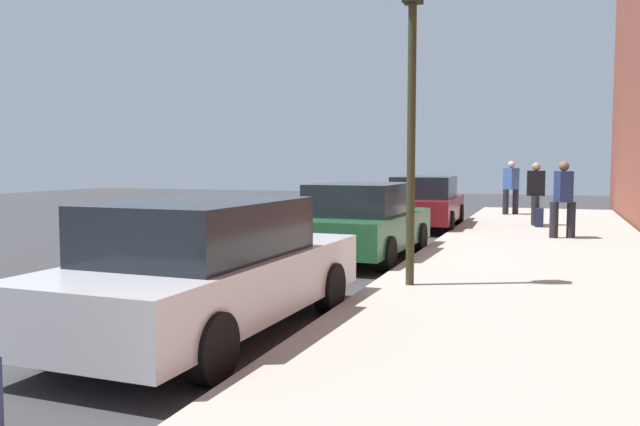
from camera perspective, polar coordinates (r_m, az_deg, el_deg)
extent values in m
plane|color=#333335|center=(13.06, 3.82, -4.04)|extent=(56.00, 56.00, 0.00)
cube|color=#A39E93|center=(12.58, 18.50, -4.25)|extent=(28.00, 4.60, 0.15)
cube|color=gold|center=(14.25, -8.69, -3.35)|extent=(28.00, 0.14, 0.01)
cylinder|color=black|center=(9.17, -9.08, -5.69)|extent=(0.65, 0.24, 0.64)
cylinder|color=black|center=(8.46, 0.84, -6.50)|extent=(0.65, 0.24, 0.64)
cylinder|color=black|center=(6.87, -21.69, -9.40)|extent=(0.65, 0.24, 0.64)
cylinder|color=black|center=(5.89, -9.40, -11.46)|extent=(0.65, 0.24, 0.64)
cube|color=#B7BABF|center=(7.47, -9.23, -5.91)|extent=(4.77, 1.96, 0.64)
cube|color=black|center=(7.18, -10.25, -1.34)|extent=(2.50, 1.68, 0.60)
cylinder|color=black|center=(14.51, 2.13, -1.90)|extent=(0.65, 0.24, 0.64)
cylinder|color=black|center=(14.06, 8.62, -2.16)|extent=(0.65, 0.24, 0.64)
cylinder|color=black|center=(12.08, -1.91, -3.19)|extent=(0.65, 0.24, 0.64)
cylinder|color=black|center=(11.53, 5.81, -3.58)|extent=(0.65, 0.24, 0.64)
cube|color=#1E512D|center=(12.98, 3.76, -1.46)|extent=(4.27, 1.91, 0.64)
cube|color=black|center=(12.73, 3.50, 1.23)|extent=(2.24, 1.66, 0.60)
cylinder|color=black|center=(20.67, 7.35, -0.03)|extent=(0.65, 0.24, 0.64)
cylinder|color=black|center=(20.45, 11.99, -0.14)|extent=(0.65, 0.24, 0.64)
cylinder|color=black|center=(17.96, 5.82, -0.70)|extent=(0.65, 0.24, 0.64)
cylinder|color=black|center=(17.71, 11.16, -0.83)|extent=(0.65, 0.24, 0.64)
cube|color=maroon|center=(19.16, 9.12, 0.41)|extent=(4.53, 1.97, 0.64)
cube|color=black|center=(18.90, 9.04, 2.24)|extent=(2.38, 1.69, 0.60)
cylinder|color=black|center=(16.31, 19.62, -0.57)|extent=(0.20, 0.20, 0.84)
cylinder|color=black|center=(16.43, 20.94, -0.57)|extent=(0.20, 0.20, 0.84)
cube|color=#1E284C|center=(16.32, 20.36, 2.16)|extent=(0.55, 0.44, 0.72)
sphere|color=brown|center=(16.31, 20.40, 3.83)|extent=(0.23, 0.23, 0.23)
cylinder|color=black|center=(19.25, 18.20, 0.18)|extent=(0.19, 0.19, 0.83)
cylinder|color=black|center=(19.64, 18.12, 0.26)|extent=(0.19, 0.19, 0.83)
cube|color=black|center=(19.41, 18.21, 2.47)|extent=(0.34, 0.50, 0.70)
sphere|color=tan|center=(19.40, 18.25, 3.85)|extent=(0.23, 0.23, 0.23)
cylinder|color=black|center=(23.07, 15.80, 0.93)|extent=(0.20, 0.20, 0.85)
cylinder|color=black|center=(23.31, 16.59, 0.95)|extent=(0.20, 0.20, 0.85)
cube|color=#335193|center=(23.16, 16.24, 2.88)|extent=(0.57, 0.55, 0.72)
sphere|color=#D8AD8C|center=(23.15, 16.26, 4.06)|extent=(0.23, 0.23, 0.23)
cylinder|color=#2D2D19|center=(9.51, 7.91, 5.75)|extent=(0.12, 0.12, 4.00)
cube|color=#191E38|center=(18.94, 18.48, -0.37)|extent=(0.34, 0.22, 0.51)
cylinder|color=#4C4C4C|center=(18.91, 18.51, 0.94)|extent=(0.03, 0.03, 0.36)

